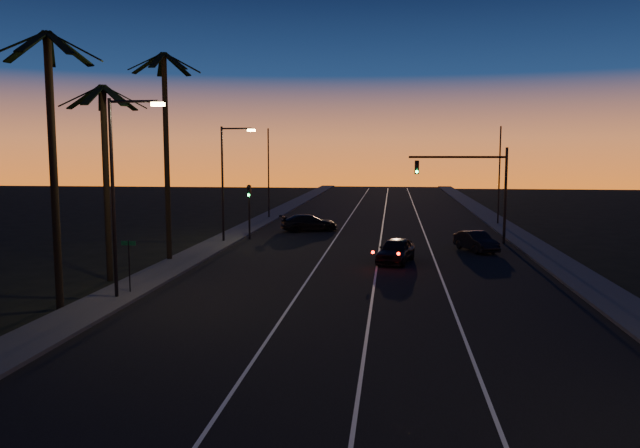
# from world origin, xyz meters

# --- Properties ---
(road) EXTENTS (20.00, 170.00, 0.01)m
(road) POSITION_xyz_m (0.00, 30.00, 0.01)
(road) COLOR black
(road) RESTS_ON ground
(sidewalk_left) EXTENTS (2.40, 170.00, 0.16)m
(sidewalk_left) POSITION_xyz_m (-11.20, 30.00, 0.08)
(sidewalk_left) COLOR #3D3D3B
(sidewalk_left) RESTS_ON ground
(sidewalk_right) EXTENTS (2.40, 170.00, 0.16)m
(sidewalk_right) POSITION_xyz_m (11.20, 30.00, 0.08)
(sidewalk_right) COLOR #3D3D3B
(sidewalk_right) RESTS_ON ground
(lane_stripe_left) EXTENTS (0.12, 160.00, 0.01)m
(lane_stripe_left) POSITION_xyz_m (-3.00, 30.00, 0.02)
(lane_stripe_left) COLOR silver
(lane_stripe_left) RESTS_ON road
(lane_stripe_mid) EXTENTS (0.12, 160.00, 0.01)m
(lane_stripe_mid) POSITION_xyz_m (0.50, 30.00, 0.02)
(lane_stripe_mid) COLOR silver
(lane_stripe_mid) RESTS_ON road
(lane_stripe_right) EXTENTS (0.12, 160.00, 0.01)m
(lane_stripe_right) POSITION_xyz_m (4.00, 30.00, 0.02)
(lane_stripe_right) COLOR silver
(lane_stripe_right) RESTS_ON road
(palm_near) EXTENTS (4.25, 4.16, 11.53)m
(palm_near) POSITION_xyz_m (-12.60, 18.00, 7.07)
(palm_near) COLOR black
(palm_near) RESTS_ON ground
(palm_mid) EXTENTS (4.25, 4.16, 10.03)m
(palm_mid) POSITION_xyz_m (-13.20, 24.00, 6.25)
(palm_mid) COLOR black
(palm_mid) RESTS_ON ground
(palm_far) EXTENTS (4.25, 4.16, 12.53)m
(palm_far) POSITION_xyz_m (-12.20, 30.00, 7.61)
(palm_far) COLOR black
(palm_far) RESTS_ON ground
(streetlight_left_near) EXTENTS (2.55, 0.26, 9.00)m
(streetlight_left_near) POSITION_xyz_m (-10.70, 20.00, 5.32)
(streetlight_left_near) COLOR black
(streetlight_left_near) RESTS_ON ground
(streetlight_left_far) EXTENTS (2.55, 0.26, 8.50)m
(streetlight_left_far) POSITION_xyz_m (-10.69, 38.00, 5.06)
(streetlight_left_far) COLOR black
(streetlight_left_far) RESTS_ON ground
(street_sign) EXTENTS (0.70, 0.06, 2.60)m
(street_sign) POSITION_xyz_m (-10.80, 21.00, 1.66)
(street_sign) COLOR black
(street_sign) RESTS_ON ground
(signal_mast) EXTENTS (7.10, 0.41, 7.00)m
(signal_mast) POSITION_xyz_m (7.14, 39.99, 4.78)
(signal_mast) COLOR black
(signal_mast) RESTS_ON ground
(signal_post) EXTENTS (0.28, 0.37, 4.20)m
(signal_post) POSITION_xyz_m (-9.50, 39.98, 2.89)
(signal_post) COLOR black
(signal_post) RESTS_ON ground
(far_pole_left) EXTENTS (0.14, 0.14, 9.00)m
(far_pole_left) POSITION_xyz_m (-11.00, 55.00, 4.50)
(far_pole_left) COLOR black
(far_pole_left) RESTS_ON ground
(far_pole_right) EXTENTS (0.14, 0.14, 9.00)m
(far_pole_right) POSITION_xyz_m (11.00, 52.00, 4.50)
(far_pole_right) COLOR black
(far_pole_right) RESTS_ON ground
(lead_car) EXTENTS (2.74, 5.10, 1.48)m
(lead_car) POSITION_xyz_m (1.59, 31.10, 0.75)
(lead_car) COLOR black
(lead_car) RESTS_ON road
(right_car) EXTENTS (2.79, 4.26, 1.33)m
(right_car) POSITION_xyz_m (7.00, 36.12, 0.68)
(right_car) COLOR black
(right_car) RESTS_ON road
(cross_car) EXTENTS (5.25, 3.67, 1.41)m
(cross_car) POSITION_xyz_m (-5.63, 45.43, 0.72)
(cross_car) COLOR black
(cross_car) RESTS_ON road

